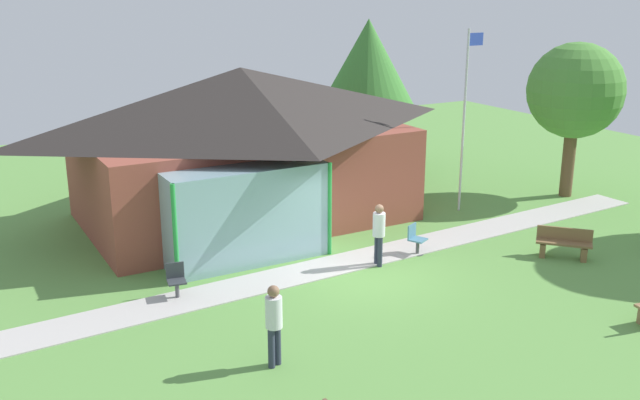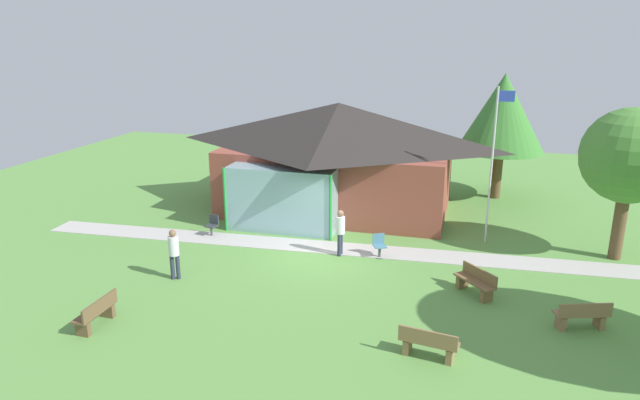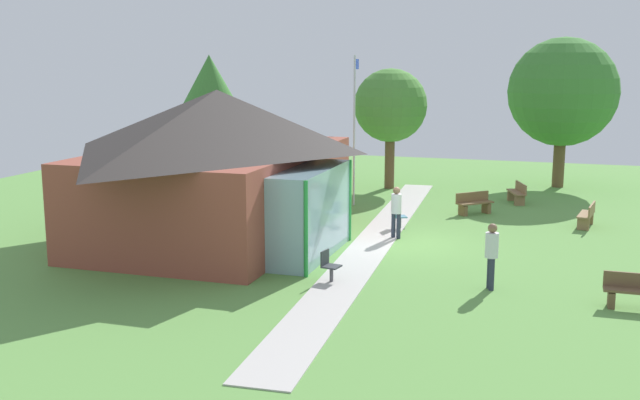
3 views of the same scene
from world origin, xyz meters
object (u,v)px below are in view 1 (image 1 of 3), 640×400
(patio_chair_lawn_spare, at_px, (416,240))
(bench_mid_right, at_px, (564,244))
(tree_east_hedge, at_px, (575,91))
(patio_chair_west, at_px, (176,281))
(pavilion, at_px, (243,143))
(visitor_on_path, at_px, (379,230))
(visitor_strolling_lawn, at_px, (274,319))
(tree_behind_pavilion_right, at_px, (368,66))
(flagpole, at_px, (465,114))

(patio_chair_lawn_spare, bearing_deg, bench_mid_right, 120.46)
(patio_chair_lawn_spare, xyz_separation_m, tree_east_hedge, (8.31, 2.15, 3.37))
(bench_mid_right, relative_size, tree_east_hedge, 0.25)
(patio_chair_lawn_spare, bearing_deg, patio_chair_west, -29.81)
(patio_chair_lawn_spare, bearing_deg, pavilion, -87.29)
(visitor_on_path, bearing_deg, patio_chair_west, 89.38)
(pavilion, distance_m, visitor_strolling_lawn, 9.76)
(bench_mid_right, relative_size, patio_chair_lawn_spare, 1.63)
(tree_east_hedge, xyz_separation_m, tree_behind_pavilion_right, (-4.05, 7.07, 0.41))
(pavilion, height_order, patio_chair_west, pavilion)
(flagpole, relative_size, tree_east_hedge, 1.10)
(patio_chair_lawn_spare, bearing_deg, tree_behind_pavilion_right, -141.01)
(patio_chair_lawn_spare, height_order, visitor_on_path, visitor_on_path)
(bench_mid_right, distance_m, patio_chair_west, 10.67)
(patio_chair_west, relative_size, tree_behind_pavilion_right, 0.14)
(pavilion, bearing_deg, flagpole, -21.88)
(tree_behind_pavilion_right, bearing_deg, tree_east_hedge, -60.20)
(bench_mid_right, distance_m, visitor_strolling_lawn, 9.80)
(tree_east_hedge, bearing_deg, tree_behind_pavilion_right, 119.80)
(flagpole, relative_size, patio_chair_west, 7.02)
(visitor_strolling_lawn, relative_size, tree_behind_pavilion_right, 0.29)
(bench_mid_right, bearing_deg, tree_east_hedge, -90.62)
(bench_mid_right, relative_size, tree_behind_pavilion_right, 0.23)
(pavilion, distance_m, visitor_on_path, 5.97)
(pavilion, relative_size, flagpole, 1.81)
(pavilion, distance_m, flagpole, 7.31)
(patio_chair_lawn_spare, distance_m, visitor_on_path, 1.56)
(visitor_strolling_lawn, bearing_deg, patio_chair_lawn_spare, 9.26)
(bench_mid_right, bearing_deg, tree_behind_pavilion_right, -46.85)
(visitor_strolling_lawn, xyz_separation_m, visitor_on_path, (4.81, 3.50, 0.00))
(flagpole, xyz_separation_m, tree_east_hedge, (4.51, -0.49, 0.47))
(visitor_on_path, height_order, tree_east_hedge, tree_east_hedge)
(patio_chair_lawn_spare, distance_m, tree_east_hedge, 9.22)
(pavilion, relative_size, visitor_strolling_lawn, 6.28)
(patio_chair_west, relative_size, tree_east_hedge, 0.16)
(visitor_strolling_lawn, height_order, tree_behind_pavilion_right, tree_behind_pavilion_right)
(bench_mid_right, bearing_deg, visitor_on_path, 24.46)
(pavilion, xyz_separation_m, visitor_on_path, (1.53, -5.56, -1.52))
(pavilion, relative_size, patio_chair_lawn_spare, 12.70)
(pavilion, height_order, visitor_on_path, pavilion)
(patio_chair_west, relative_size, visitor_on_path, 0.49)
(visitor_on_path, bearing_deg, patio_chair_lawn_spare, -74.92)
(flagpole, relative_size, visitor_strolling_lawn, 3.47)
(bench_mid_right, distance_m, tree_behind_pavilion_right, 12.12)
(visitor_strolling_lawn, bearing_deg, bench_mid_right, -13.00)
(patio_chair_west, xyz_separation_m, visitor_strolling_lawn, (0.66, -4.16, 0.61))
(bench_mid_right, relative_size, visitor_on_path, 0.80)
(tree_east_hedge, bearing_deg, bench_mid_right, -137.84)
(visitor_on_path, xyz_separation_m, tree_east_hedge, (9.73, 2.37, 2.77))
(bench_mid_right, height_order, tree_behind_pavilion_right, tree_behind_pavilion_right)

